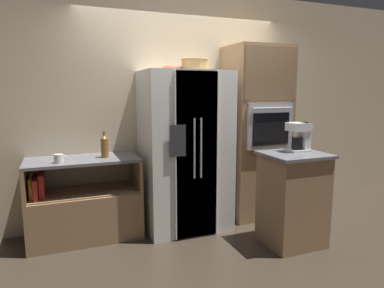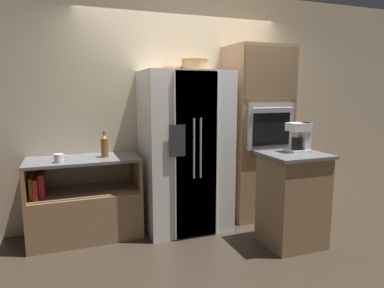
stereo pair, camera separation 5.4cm
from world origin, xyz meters
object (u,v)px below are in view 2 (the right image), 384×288
object	(u,v)px
refrigerator	(185,151)
mug	(59,158)
wicker_basket	(195,64)
bottle_tall	(105,146)
wall_oven	(256,133)
coffee_maker	(300,136)
fruit_bowl	(172,68)

from	to	relation	value
refrigerator	mug	size ratio (longest dim) A/B	14.32
wicker_basket	bottle_tall	bearing A→B (deg)	174.71
wall_oven	bottle_tall	xyz separation A→B (m)	(-1.87, 0.01, -0.06)
wicker_basket	coffee_maker	size ratio (longest dim) A/B	1.06
refrigerator	wall_oven	size ratio (longest dim) A/B	0.85
wall_oven	coffee_maker	distance (m)	0.84
refrigerator	wicker_basket	distance (m)	0.99
wicker_basket	fruit_bowl	size ratio (longest dim) A/B	1.42
wall_oven	bottle_tall	world-z (taller)	wall_oven
refrigerator	wicker_basket	world-z (taller)	wicker_basket
fruit_bowl	mug	world-z (taller)	fruit_bowl
refrigerator	bottle_tall	xyz separation A→B (m)	(-0.90, 0.07, 0.10)
refrigerator	wicker_basket	size ratio (longest dim) A/B	5.67
wall_oven	refrigerator	bearing A→B (deg)	-176.29
wall_oven	wicker_basket	xyz separation A→B (m)	(-0.86, -0.08, 0.82)
wicker_basket	mug	size ratio (longest dim) A/B	2.53
wall_oven	fruit_bowl	distance (m)	1.35
wicker_basket	fruit_bowl	xyz separation A→B (m)	(-0.24, 0.09, -0.04)
refrigerator	bottle_tall	size ratio (longest dim) A/B	6.39
fruit_bowl	coffee_maker	world-z (taller)	fruit_bowl
refrigerator	wall_oven	world-z (taller)	wall_oven
fruit_bowl	bottle_tall	distance (m)	1.14
refrigerator	fruit_bowl	distance (m)	0.95
wall_oven	fruit_bowl	xyz separation A→B (m)	(-1.10, 0.00, 0.78)
bottle_tall	mug	xyz separation A→B (m)	(-0.46, -0.12, -0.08)
wall_oven	wicker_basket	size ratio (longest dim) A/B	6.65
wicker_basket	coffee_maker	xyz separation A→B (m)	(0.88, -0.75, -0.75)
fruit_bowl	bottle_tall	size ratio (longest dim) A/B	0.79
coffee_maker	wicker_basket	bearing A→B (deg)	139.28
refrigerator	mug	world-z (taller)	refrigerator
wicker_basket	mug	distance (m)	1.76
wall_oven	coffee_maker	size ratio (longest dim) A/B	7.05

